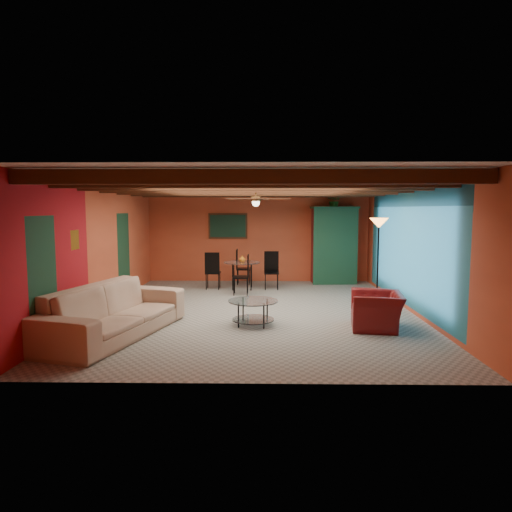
{
  "coord_description": "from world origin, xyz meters",
  "views": [
    {
      "loc": [
        0.17,
        -9.38,
        2.15
      ],
      "look_at": [
        0.0,
        0.2,
        1.15
      ],
      "focal_mm": 31.66,
      "sensor_mm": 36.0,
      "label": 1
    }
  ],
  "objects_px": {
    "sofa": "(114,311)",
    "coffee_table": "(253,312)",
    "dining_table": "(242,270)",
    "armoire": "(334,246)",
    "vase": "(242,248)",
    "armchair": "(377,310)",
    "floor_lamp": "(378,263)",
    "potted_plant": "(335,200)"
  },
  "relations": [
    {
      "from": "vase",
      "to": "armchair",
      "type": "bearing_deg",
      "value": -56.66
    },
    {
      "from": "coffee_table",
      "to": "floor_lamp",
      "type": "bearing_deg",
      "value": 30.22
    },
    {
      "from": "coffee_table",
      "to": "potted_plant",
      "type": "bearing_deg",
      "value": 65.33
    },
    {
      "from": "sofa",
      "to": "dining_table",
      "type": "xyz_separation_m",
      "value": [
        1.95,
        4.58,
        0.07
      ]
    },
    {
      "from": "armoire",
      "to": "potted_plant",
      "type": "height_order",
      "value": "potted_plant"
    },
    {
      "from": "sofa",
      "to": "armchair",
      "type": "distance_m",
      "value": 4.61
    },
    {
      "from": "coffee_table",
      "to": "floor_lamp",
      "type": "xyz_separation_m",
      "value": [
        2.68,
        1.56,
        0.75
      ]
    },
    {
      "from": "sofa",
      "to": "coffee_table",
      "type": "xyz_separation_m",
      "value": [
        2.33,
        0.78,
        -0.2
      ]
    },
    {
      "from": "dining_table",
      "to": "armoire",
      "type": "bearing_deg",
      "value": 22.06
    },
    {
      "from": "armoire",
      "to": "floor_lamp",
      "type": "height_order",
      "value": "armoire"
    },
    {
      "from": "sofa",
      "to": "floor_lamp",
      "type": "height_order",
      "value": "floor_lamp"
    },
    {
      "from": "sofa",
      "to": "armchair",
      "type": "height_order",
      "value": "sofa"
    },
    {
      "from": "coffee_table",
      "to": "vase",
      "type": "bearing_deg",
      "value": 95.8
    },
    {
      "from": "coffee_table",
      "to": "floor_lamp",
      "type": "distance_m",
      "value": 3.19
    },
    {
      "from": "armchair",
      "to": "sofa",
      "type": "bearing_deg",
      "value": -74.11
    },
    {
      "from": "armoire",
      "to": "floor_lamp",
      "type": "relative_size",
      "value": 1.1
    },
    {
      "from": "coffee_table",
      "to": "potted_plant",
      "type": "xyz_separation_m",
      "value": [
        2.23,
        4.85,
        2.16
      ]
    },
    {
      "from": "armoire",
      "to": "vase",
      "type": "bearing_deg",
      "value": -161.93
    },
    {
      "from": "armchair",
      "to": "floor_lamp",
      "type": "relative_size",
      "value": 0.51
    },
    {
      "from": "sofa",
      "to": "coffee_table",
      "type": "height_order",
      "value": "sofa"
    },
    {
      "from": "dining_table",
      "to": "potted_plant",
      "type": "bearing_deg",
      "value": 22.06
    },
    {
      "from": "sofa",
      "to": "potted_plant",
      "type": "height_order",
      "value": "potted_plant"
    },
    {
      "from": "sofa",
      "to": "coffee_table",
      "type": "bearing_deg",
      "value": -55.74
    },
    {
      "from": "armchair",
      "to": "vase",
      "type": "distance_m",
      "value": 4.84
    },
    {
      "from": "floor_lamp",
      "to": "vase",
      "type": "height_order",
      "value": "floor_lamp"
    },
    {
      "from": "sofa",
      "to": "vase",
      "type": "xyz_separation_m",
      "value": [
        1.95,
        4.58,
        0.67
      ]
    },
    {
      "from": "armchair",
      "to": "dining_table",
      "type": "bearing_deg",
      "value": -138.06
    },
    {
      "from": "floor_lamp",
      "to": "vase",
      "type": "distance_m",
      "value": 3.79
    },
    {
      "from": "armchair",
      "to": "dining_table",
      "type": "xyz_separation_m",
      "value": [
        -2.63,
        3.99,
        0.18
      ]
    },
    {
      "from": "armoire",
      "to": "floor_lamp",
      "type": "xyz_separation_m",
      "value": [
        0.45,
        -3.29,
        -0.1
      ]
    },
    {
      "from": "sofa",
      "to": "coffee_table",
      "type": "distance_m",
      "value": 2.47
    },
    {
      "from": "sofa",
      "to": "dining_table",
      "type": "height_order",
      "value": "dining_table"
    },
    {
      "from": "floor_lamp",
      "to": "armoire",
      "type": "bearing_deg",
      "value": 97.78
    },
    {
      "from": "sofa",
      "to": "dining_table",
      "type": "distance_m",
      "value": 4.97
    },
    {
      "from": "armchair",
      "to": "potted_plant",
      "type": "height_order",
      "value": "potted_plant"
    },
    {
      "from": "vase",
      "to": "dining_table",
      "type": "bearing_deg",
      "value": 0.0
    },
    {
      "from": "sofa",
      "to": "armchair",
      "type": "bearing_deg",
      "value": -66.99
    },
    {
      "from": "armchair",
      "to": "dining_table",
      "type": "relative_size",
      "value": 0.51
    },
    {
      "from": "vase",
      "to": "floor_lamp",
      "type": "bearing_deg",
      "value": -36.08
    },
    {
      "from": "floor_lamp",
      "to": "armchair",
      "type": "bearing_deg",
      "value": -104.03
    },
    {
      "from": "armoire",
      "to": "potted_plant",
      "type": "distance_m",
      "value": 1.32
    },
    {
      "from": "armchair",
      "to": "dining_table",
      "type": "distance_m",
      "value": 4.78
    }
  ]
}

